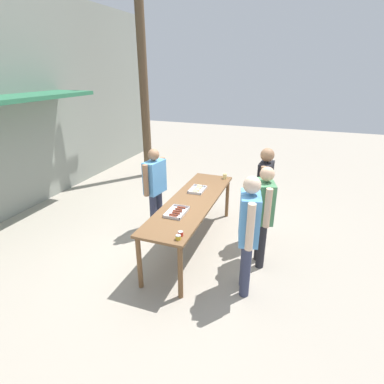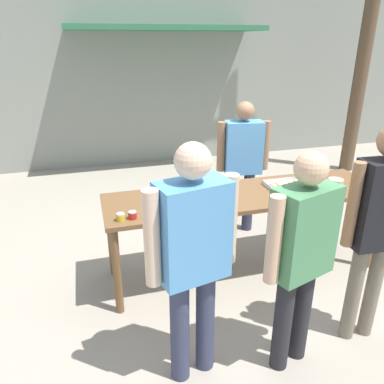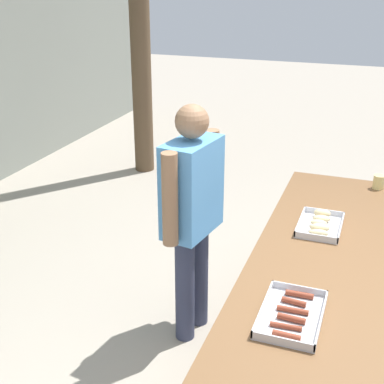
{
  "view_description": "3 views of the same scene",
  "coord_description": "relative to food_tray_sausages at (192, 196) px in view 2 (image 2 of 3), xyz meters",
  "views": [
    {
      "loc": [
        -4.29,
        -1.56,
        2.91
      ],
      "look_at": [
        0.0,
        0.0,
        1.01
      ],
      "focal_mm": 28.0,
      "sensor_mm": 36.0,
      "label": 1
    },
    {
      "loc": [
        -1.42,
        -3.04,
        2.24
      ],
      "look_at": [
        -0.53,
        0.05,
        0.91
      ],
      "focal_mm": 35.0,
      "sensor_mm": 36.0,
      "label": 2
    },
    {
      "loc": [
        -2.58,
        -0.21,
        2.33
      ],
      "look_at": [
        0.32,
        0.84,
        1.04
      ],
      "focal_mm": 50.0,
      "sensor_mm": 36.0,
      "label": 3
    }
  ],
  "objects": [
    {
      "name": "person_server_behind_table",
      "position": [
        0.85,
        0.79,
        0.06
      ],
      "size": [
        0.61,
        0.3,
        1.59
      ],
      "rotation": [
        0.0,
        0.0,
        -0.16
      ],
      "color": "#333851",
      "rests_on": "ground"
    },
    {
      "name": "condiment_jar_mustard",
      "position": [
        -0.69,
        -0.31,
        0.02
      ],
      "size": [
        0.07,
        0.07,
        0.06
      ],
      "color": "gold",
      "rests_on": "serving_table"
    },
    {
      "name": "condiment_jar_ketchup",
      "position": [
        -0.6,
        -0.3,
        0.02
      ],
      "size": [
        0.07,
        0.07,
        0.06
      ],
      "color": "#B22319",
      "rests_on": "serving_table"
    },
    {
      "name": "building_facade_back",
      "position": [
        0.53,
        3.93,
        1.38
      ],
      "size": [
        12.0,
        1.11,
        4.5
      ],
      "color": "gray",
      "rests_on": "ground"
    },
    {
      "name": "food_tray_sausages",
      "position": [
        0.0,
        0.0,
        0.0
      ],
      "size": [
        0.43,
        0.27,
        0.04
      ],
      "color": "silver",
      "rests_on": "serving_table"
    },
    {
      "name": "beer_cup",
      "position": [
        1.75,
        -0.31,
        0.04
      ],
      "size": [
        0.08,
        0.08,
        0.1
      ],
      "color": "#DBC67A",
      "rests_on": "serving_table"
    },
    {
      "name": "person_customer_with_cup",
      "position": [
        1.05,
        -1.16,
        0.17
      ],
      "size": [
        0.54,
        0.23,
        1.73
      ],
      "rotation": [
        0.0,
        0.0,
        3.07
      ],
      "color": "#756B5B",
      "rests_on": "ground"
    },
    {
      "name": "food_tray_buns",
      "position": [
        0.97,
        0.0,
        0.01
      ],
      "size": [
        0.38,
        0.25,
        0.06
      ],
      "color": "silver",
      "rests_on": "serving_table"
    },
    {
      "name": "person_customer_waiting_in_line",
      "position": [
        0.39,
        -1.25,
        0.08
      ],
      "size": [
        0.59,
        0.35,
        1.62
      ],
      "rotation": [
        0.0,
        0.0,
        3.44
      ],
      "color": "#232328",
      "rests_on": "ground"
    },
    {
      "name": "ground_plane",
      "position": [
        0.53,
        -0.05,
        -0.88
      ],
      "size": [
        24.0,
        24.0,
        0.0
      ],
      "primitive_type": "plane",
      "color": "#A39989"
    },
    {
      "name": "serving_table",
      "position": [
        0.53,
        -0.05,
        -0.11
      ],
      "size": [
        2.72,
        0.74,
        0.86
      ],
      "color": "brown",
      "rests_on": "ground"
    },
    {
      "name": "person_customer_holding_hotdog",
      "position": [
        -0.32,
        -1.14,
        0.13
      ],
      "size": [
        0.63,
        0.33,
        1.71
      ],
      "rotation": [
        0.0,
        0.0,
        3.35
      ],
      "color": "#333851",
      "rests_on": "ground"
    }
  ]
}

